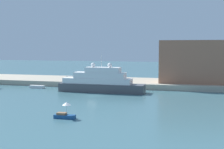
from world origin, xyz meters
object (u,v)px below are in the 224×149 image
small_motorboat (65,113)px  work_barge (37,87)px  harbor_building (192,62)px  person_figure (81,79)px  large_yacht (100,82)px  parked_car (70,79)px  mooring_bollard (118,82)px

small_motorboat → work_barge: small_motorboat is taller
harbor_building → person_figure: (-36.68, -5.28, -6.03)m
small_motorboat → harbor_building: (22.52, 51.53, 7.58)m
large_yacht → parked_car: 19.38m
small_motorboat → mooring_bollard: size_ratio=4.89×
parked_car → mooring_bollard: 18.22m
large_yacht → harbor_building: (26.11, 17.12, 5.67)m
harbor_building → small_motorboat: bearing=-113.6°
large_yacht → small_motorboat: large_yacht is taller
parked_car → large_yacht: bearing=-40.1°
large_yacht → parked_car: large_yacht is taller
work_barge → person_figure: person_figure is taller
work_barge → mooring_bollard: (25.47, 6.02, 1.70)m
small_motorboat → person_figure: 48.40m
large_yacht → parked_car: size_ratio=6.51×
large_yacht → parked_car: (-14.81, 12.48, -0.60)m
work_barge → harbor_building: bearing=16.2°
small_motorboat → work_barge: (-25.99, 37.41, -0.55)m
harbor_building → person_figure: bearing=-171.8°
harbor_building → large_yacht: bearing=-146.8°
parked_car → small_motorboat: bearing=-68.6°
harbor_building → person_figure: 37.55m
large_yacht → mooring_bollard: bearing=71.2°
harbor_building → parked_car: harbor_building is taller
harbor_building → work_barge: bearing=-163.8°
work_barge → person_figure: bearing=36.8°
small_motorboat → mooring_bollard: 43.45m
mooring_bollard → small_motorboat: bearing=-89.3°
work_barge → parked_car: parked_car is taller
work_barge → harbor_building: harbor_building is taller
work_barge → mooring_bollard: mooring_bollard is taller
large_yacht → small_motorboat: bearing=-84.0°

